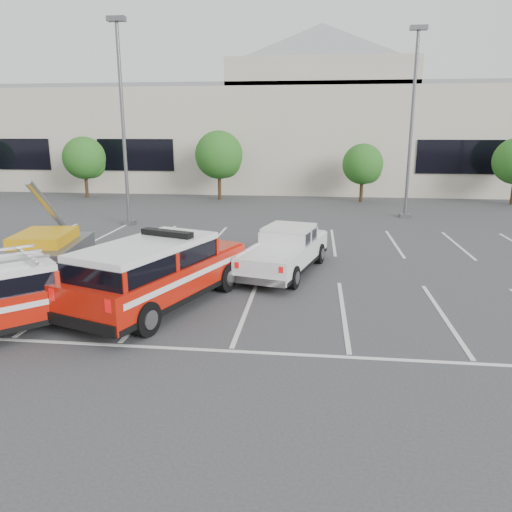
{
  "coord_description": "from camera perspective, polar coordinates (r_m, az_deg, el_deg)",
  "views": [
    {
      "loc": [
        1.83,
        -13.25,
        4.96
      ],
      "look_at": [
        0.02,
        1.92,
        1.05
      ],
      "focal_mm": 35.0,
      "sensor_mm": 36.0,
      "label": 1
    }
  ],
  "objects": [
    {
      "name": "ground",
      "position": [
        14.26,
        -1.01,
        -6.0
      ],
      "size": [
        120.0,
        120.0,
        0.0
      ],
      "primitive_type": "plane",
      "color": "#353537",
      "rests_on": "ground"
    },
    {
      "name": "stall_markings",
      "position": [
        18.52,
        0.87,
        -1.16
      ],
      "size": [
        23.0,
        15.0,
        0.01
      ],
      "primitive_type": "cube",
      "color": "silver",
      "rests_on": "ground"
    },
    {
      "name": "convention_building",
      "position": [
        45.14,
        4.84,
        14.0
      ],
      "size": [
        60.0,
        16.99,
        13.2
      ],
      "color": "beige",
      "rests_on": "ground"
    },
    {
      "name": "tree_left",
      "position": [
        39.12,
        -18.88,
        10.4
      ],
      "size": [
        3.07,
        3.07,
        4.42
      ],
      "color": "#3F2B19",
      "rests_on": "ground"
    },
    {
      "name": "tree_mid_left",
      "position": [
        35.98,
        -4.09,
        11.26
      ],
      "size": [
        3.37,
        3.37,
        4.85
      ],
      "color": "#3F2B19",
      "rests_on": "ground"
    },
    {
      "name": "tree_mid_right",
      "position": [
        35.53,
        12.23,
        10.07
      ],
      "size": [
        2.77,
        2.77,
        3.99
      ],
      "color": "#3F2B19",
      "rests_on": "ground"
    },
    {
      "name": "light_pole_left",
      "position": [
        27.09,
        -14.96,
        14.37
      ],
      "size": [
        0.9,
        0.6,
        10.24
      ],
      "color": "#59595E",
      "rests_on": "ground"
    },
    {
      "name": "light_pole_mid",
      "position": [
        29.7,
        17.36,
        14.16
      ],
      "size": [
        0.9,
        0.6,
        10.24
      ],
      "color": "#59595E",
      "rests_on": "ground"
    },
    {
      "name": "fire_chief_suv",
      "position": [
        14.41,
        -11.14,
        -2.4
      ],
      "size": [
        4.17,
        6.47,
        2.14
      ],
      "rotation": [
        0.0,
        0.0,
        -0.35
      ],
      "color": "#AA1408",
      "rests_on": "ground"
    },
    {
      "name": "white_pickup",
      "position": [
        17.64,
        3.36,
        0.15
      ],
      "size": [
        3.03,
        5.5,
        1.6
      ],
      "rotation": [
        0.0,
        0.0,
        -0.25
      ],
      "color": "silver",
      "rests_on": "ground"
    },
    {
      "name": "utility_rig",
      "position": [
        18.65,
        -23.32,
        -0.08
      ],
      "size": [
        3.53,
        4.39,
        3.46
      ],
      "rotation": [
        0.0,
        0.0,
        0.15
      ],
      "color": "#59595E",
      "rests_on": "ground"
    }
  ]
}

